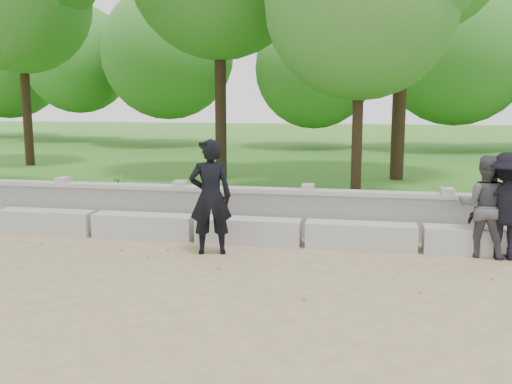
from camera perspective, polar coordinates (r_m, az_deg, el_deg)
ground at (r=8.87m, az=-9.71°, el=-7.74°), size 80.00×80.00×0.00m
lawn at (r=22.27m, az=3.00°, el=2.98°), size 40.00×22.00×0.25m
concrete_bench at (r=10.55m, az=-6.13°, el=-3.64°), size 11.90×0.45×0.45m
parapet_wall at (r=11.15m, az=-5.10°, el=-1.66°), size 12.50×0.35×0.90m
man_main at (r=9.50m, az=-4.57°, el=-0.49°), size 0.80×0.73×1.93m
visitor_left at (r=10.07m, az=21.85°, el=-1.32°), size 0.94×0.80×1.68m
visitor_mid at (r=10.04m, az=23.70°, el=-1.30°), size 1.14×0.67×1.74m
shrub_a at (r=13.21m, az=-17.60°, el=0.07°), size 0.39×0.37×0.62m
shrub_b at (r=11.63m, az=-0.56°, el=-0.81°), size 0.35×0.38×0.57m
shrub_d at (r=13.00m, az=-13.64°, el=0.26°), size 0.51×0.52×0.69m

